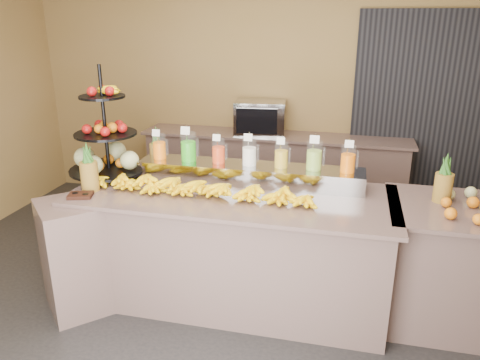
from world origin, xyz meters
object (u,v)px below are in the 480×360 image
at_px(pitcher_tray, 249,174).
at_px(right_fruit_pile, 465,201).
at_px(oven_warmer, 260,117).
at_px(fruit_stand, 112,149).
at_px(banana_heap, 201,185).
at_px(condiment_caddy, 80,195).

relative_size(pitcher_tray, right_fruit_pile, 4.50).
distance_m(right_fruit_pile, oven_warmer, 2.64).
bearing_deg(fruit_stand, banana_heap, -1.95).
height_order(condiment_caddy, right_fruit_pile, right_fruit_pile).
relative_size(fruit_stand, right_fruit_pile, 2.27).
xyz_separation_m(fruit_stand, condiment_caddy, (-0.00, -0.53, -0.22)).
bearing_deg(fruit_stand, pitcher_tray, 18.82).
xyz_separation_m(fruit_stand, right_fruit_pile, (2.77, -0.12, -0.17)).
xyz_separation_m(pitcher_tray, fruit_stand, (-1.17, -0.09, 0.16)).
xyz_separation_m(pitcher_tray, right_fruit_pile, (1.60, -0.21, -0.01)).
height_order(pitcher_tray, banana_heap, banana_heap).
xyz_separation_m(pitcher_tray, banana_heap, (-0.30, -0.35, -0.00)).
xyz_separation_m(banana_heap, right_fruit_pile, (1.91, 0.13, -0.00)).
height_order(banana_heap, condiment_caddy, banana_heap).
height_order(pitcher_tray, fruit_stand, fruit_stand).
relative_size(banana_heap, condiment_caddy, 10.97).
xyz_separation_m(pitcher_tray, condiment_caddy, (-1.17, -0.62, -0.06)).
bearing_deg(pitcher_tray, banana_heap, -131.37).
bearing_deg(oven_warmer, right_fruit_pile, -51.77).
distance_m(pitcher_tray, condiment_caddy, 1.33).
xyz_separation_m(banana_heap, fruit_stand, (-0.87, 0.25, 0.16)).
relative_size(banana_heap, oven_warmer, 3.38).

